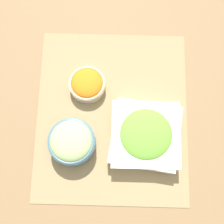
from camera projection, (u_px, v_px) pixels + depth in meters
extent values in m
plane|color=olive|center=(112.00, 115.00, 0.98)|extent=(3.00, 3.00, 0.00)
cube|color=#937F56|center=(112.00, 114.00, 0.98)|extent=(0.55, 0.47, 0.00)
cube|color=white|center=(145.00, 136.00, 0.93)|extent=(0.22, 0.22, 0.05)
cube|color=white|center=(146.00, 134.00, 0.91)|extent=(0.20, 0.20, 0.00)
ellipsoid|color=#6BAD38|center=(146.00, 134.00, 0.91)|extent=(0.16, 0.16, 0.04)
cylinder|color=#C6B28E|center=(87.00, 85.00, 0.98)|extent=(0.11, 0.11, 0.04)
torus|color=#C6B28E|center=(87.00, 83.00, 0.96)|extent=(0.11, 0.11, 0.01)
ellipsoid|color=orange|center=(87.00, 83.00, 0.96)|extent=(0.10, 0.10, 0.04)
cylinder|color=slate|center=(72.00, 143.00, 0.92)|extent=(0.14, 0.14, 0.06)
torus|color=slate|center=(71.00, 141.00, 0.89)|extent=(0.13, 0.13, 0.01)
ellipsoid|color=#A8CC7F|center=(71.00, 141.00, 0.89)|extent=(0.12, 0.12, 0.05)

